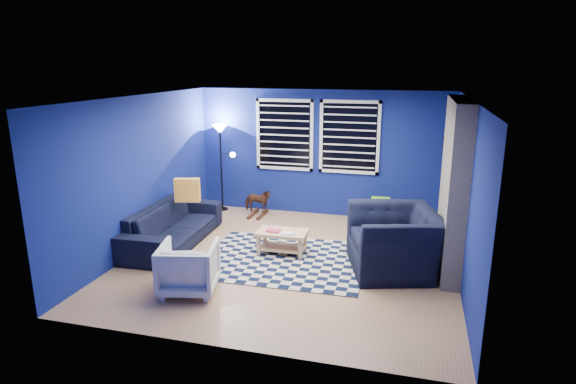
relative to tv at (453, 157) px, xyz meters
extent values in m
plane|color=tan|center=(-2.45, -2.00, -1.40)|extent=(5.00, 5.00, 0.00)
plane|color=white|center=(-2.45, -2.00, 1.10)|extent=(5.00, 5.00, 0.00)
plane|color=navy|center=(-2.45, 0.50, -0.15)|extent=(5.00, 0.00, 5.00)
plane|color=navy|center=(-4.95, -2.00, -0.15)|extent=(0.00, 5.00, 5.00)
plane|color=navy|center=(0.05, -2.00, -0.15)|extent=(0.00, 5.00, 5.00)
cube|color=gray|center=(-0.08, -1.50, -0.15)|extent=(0.26, 2.00, 2.50)
cube|color=black|center=(-0.22, -1.50, -1.05)|extent=(0.04, 0.70, 0.60)
cube|color=gray|center=(-0.35, -1.50, -1.36)|extent=(0.50, 1.20, 0.08)
cube|color=black|center=(-3.20, 0.48, 0.20)|extent=(1.05, 0.02, 1.30)
cube|color=white|center=(-3.20, 0.47, 0.88)|extent=(1.17, 0.05, 0.06)
cube|color=white|center=(-3.20, 0.47, -0.48)|extent=(1.17, 0.05, 0.06)
cube|color=black|center=(-1.90, 0.48, 0.20)|extent=(1.05, 0.02, 1.30)
cube|color=white|center=(-1.90, 0.47, 0.88)|extent=(1.17, 0.05, 0.06)
cube|color=white|center=(-1.90, 0.47, -0.48)|extent=(1.17, 0.05, 0.06)
cube|color=black|center=(0.00, 0.00, 0.00)|extent=(0.06, 1.00, 0.58)
cube|color=black|center=(-0.03, 0.00, 0.00)|extent=(0.01, 0.92, 0.50)
cube|color=black|center=(-2.53, -2.02, -1.39)|extent=(2.53, 2.04, 0.02)
imported|color=black|center=(-4.55, -1.80, -1.06)|extent=(2.33, 0.97, 0.67)
imported|color=black|center=(-0.86, -1.93, -0.95)|extent=(1.68, 1.56, 0.90)
imported|color=gray|center=(-3.48, -3.37, -1.06)|extent=(0.88, 0.90, 0.69)
imported|color=#482E17|center=(-3.65, 0.05, -1.09)|extent=(0.27, 0.57, 0.48)
cube|color=#DDB17C|center=(-2.63, -1.77, -1.04)|extent=(0.81, 0.48, 0.05)
cube|color=#DDB17C|center=(-2.63, -1.77, -1.29)|extent=(0.74, 0.41, 0.03)
cube|color=#C43851|center=(-2.76, -1.82, -1.00)|extent=(0.22, 0.16, 0.03)
cube|color=silver|center=(-2.50, -1.88, -1.00)|extent=(0.18, 0.13, 0.03)
cube|color=#DDB17C|center=(-2.97, -1.95, -1.23)|extent=(0.05, 0.05, 0.32)
cube|color=#DDB17C|center=(-2.29, -1.95, -1.23)|extent=(0.05, 0.05, 0.32)
cube|color=#DDB17C|center=(-2.97, -1.59, -1.23)|extent=(0.05, 0.05, 0.32)
cube|color=#DDB17C|center=(-2.29, -1.59, -1.23)|extent=(0.05, 0.05, 0.32)
cube|color=#DDB17C|center=(-1.22, 0.02, -1.17)|extent=(0.64, 0.53, 0.45)
cube|color=black|center=(-1.22, 0.02, -1.17)|extent=(0.56, 0.47, 0.36)
cube|color=#74DC19|center=(-1.22, 0.02, -0.90)|extent=(0.41, 0.36, 0.09)
cylinder|color=black|center=(-4.49, 0.25, -1.39)|extent=(0.22, 0.22, 0.03)
cylinder|color=black|center=(-4.49, 0.25, -0.56)|extent=(0.03, 0.03, 1.66)
cone|color=white|center=(-4.49, 0.25, 0.30)|extent=(0.30, 0.30, 0.17)
sphere|color=white|center=(-4.21, 0.20, -0.20)|extent=(0.11, 0.11, 0.11)
cube|color=#F19F38|center=(-4.40, -1.50, -0.52)|extent=(0.45, 0.23, 0.41)
camera|label=1|loc=(-0.68, -8.77, 1.58)|focal=30.00mm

